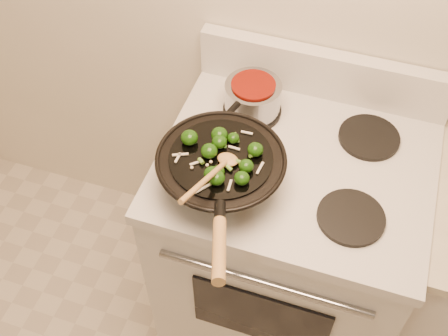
% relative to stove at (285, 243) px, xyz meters
% --- Properties ---
extents(stove, '(0.78, 0.67, 1.08)m').
position_rel_stove_xyz_m(stove, '(0.00, 0.00, 0.00)').
color(stove, silver).
rests_on(stove, ground).
extents(wok, '(0.35, 0.56, 0.19)m').
position_rel_stove_xyz_m(wok, '(-0.18, -0.16, 0.52)').
color(wok, black).
rests_on(wok, stove).
extents(stirfry, '(0.24, 0.24, 0.04)m').
position_rel_stove_xyz_m(stirfry, '(-0.18, -0.16, 0.58)').
color(stirfry, '#143908').
rests_on(stirfry, wok).
extents(wooden_spoon, '(0.08, 0.25, 0.10)m').
position_rel_stove_xyz_m(wooden_spoon, '(-0.17, -0.23, 0.60)').
color(wooden_spoon, '#AC7D44').
rests_on(wooden_spoon, wok).
extents(saucepan, '(0.17, 0.27, 0.10)m').
position_rel_stove_xyz_m(saucepan, '(-0.18, 0.15, 0.51)').
color(saucepan, gray).
rests_on(saucepan, stove).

